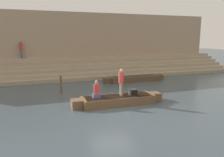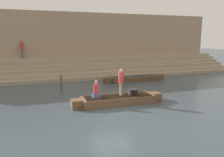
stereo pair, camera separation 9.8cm
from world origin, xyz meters
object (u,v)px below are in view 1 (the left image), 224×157
rowboat_main (118,100)px  moored_boat_shore (134,78)px  mooring_post (61,84)px  tv_set (133,92)px  person_rowing (96,91)px  person_on_steps (21,48)px  person_standing (121,80)px

rowboat_main → moored_boat_shore: (4.06, 6.36, -0.01)m
mooring_post → moored_boat_shore: bearing=18.5°
rowboat_main → tv_set: 1.06m
person_rowing → mooring_post: 4.21m
rowboat_main → person_on_steps: size_ratio=3.28×
person_standing → mooring_post: size_ratio=1.28×
tv_set → rowboat_main: bearing=164.8°
tv_set → moored_boat_shore: tv_set is taller
moored_boat_shore → person_on_steps: person_on_steps is taller
person_standing → tv_set: 1.10m
moored_boat_shore → person_on_steps: bearing=152.9°
mooring_post → rowboat_main: bearing=-52.2°
tv_set → moored_boat_shore: (3.10, 6.50, -0.45)m
moored_boat_shore → person_rowing: bearing=-129.8°
rowboat_main → mooring_post: mooring_post is taller
rowboat_main → tv_set: tv_set is taller
rowboat_main → person_rowing: 1.53m
person_rowing → mooring_post: (-1.71, 3.84, -0.27)m
rowboat_main → tv_set: size_ratio=12.39×
moored_boat_shore → person_on_steps: (-10.21, 5.53, 2.79)m
rowboat_main → person_on_steps: person_on_steps is taller
tv_set → mooring_post: size_ratio=0.36×
tv_set → mooring_post: (-4.04, 4.11, -0.04)m
person_standing → moored_boat_shore: size_ratio=0.28×
person_rowing → moored_boat_shore: 8.30m
moored_boat_shore → rowboat_main: bearing=-121.2°
person_rowing → moored_boat_shore: size_ratio=0.17×
person_standing → person_on_steps: person_on_steps is taller
person_standing → rowboat_main: bearing=-143.0°
person_standing → mooring_post: person_standing is taller
mooring_post → person_on_steps: (-3.07, 7.92, 2.38)m
rowboat_main → person_rowing: bearing=171.7°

